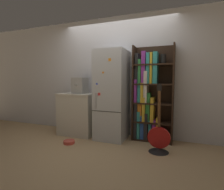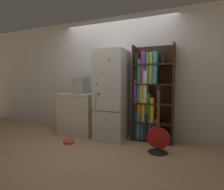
% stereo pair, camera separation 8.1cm
% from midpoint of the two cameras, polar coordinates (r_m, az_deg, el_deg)
% --- Properties ---
extents(ground_plane, '(16.00, 16.00, 0.00)m').
position_cam_midpoint_polar(ground_plane, '(3.69, -0.23, -14.46)').
color(ground_plane, tan).
extents(wall_back, '(8.00, 0.05, 2.60)m').
position_cam_midpoint_polar(wall_back, '(3.92, 2.48, 6.03)').
color(wall_back, silver).
rests_on(wall_back, ground_plane).
extents(refrigerator, '(0.61, 0.65, 1.82)m').
position_cam_midpoint_polar(refrigerator, '(3.62, 0.61, -0.02)').
color(refrigerator, silver).
rests_on(refrigerator, ground_plane).
extents(bookshelf, '(0.79, 0.32, 1.90)m').
position_cam_midpoint_polar(bookshelf, '(3.59, 12.49, -0.61)').
color(bookshelf, black).
rests_on(bookshelf, ground_plane).
extents(kitchen_counter, '(0.82, 0.62, 0.93)m').
position_cam_midpoint_polar(kitchen_counter, '(4.07, -10.07, -5.91)').
color(kitchen_counter, beige).
rests_on(kitchen_counter, ground_plane).
extents(espresso_machine, '(0.28, 0.35, 0.35)m').
position_cam_midpoint_polar(espresso_machine, '(3.97, -9.69, 3.10)').
color(espresso_machine, '#A5A39E').
rests_on(espresso_machine, kitchen_counter).
extents(guitar, '(0.38, 0.34, 1.16)m').
position_cam_midpoint_polar(guitar, '(3.16, 15.53, -14.77)').
color(guitar, black).
rests_on(guitar, ground_plane).
extents(pet_bowl, '(0.22, 0.22, 0.06)m').
position_cam_midpoint_polar(pet_bowl, '(3.60, -13.25, -14.55)').
color(pet_bowl, '#D84C3F').
rests_on(pet_bowl, ground_plane).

